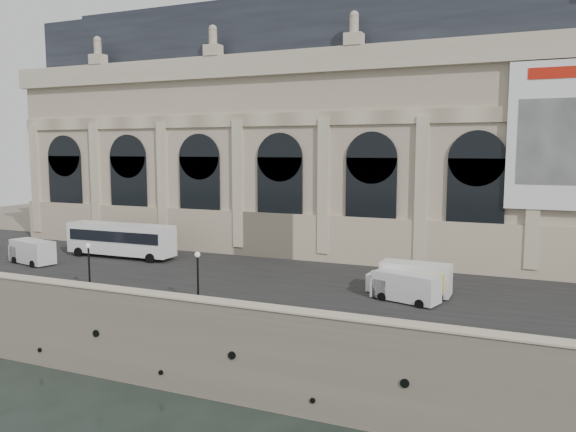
{
  "coord_description": "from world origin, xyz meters",
  "views": [
    {
      "loc": [
        20.24,
        -33.08,
        17.83
      ],
      "look_at": [
        -3.11,
        22.0,
        10.71
      ],
      "focal_mm": 35.0,
      "sensor_mm": 36.0,
      "label": 1
    }
  ],
  "objects_px": {
    "lamp_right": "(198,279)",
    "van_c": "(403,287)",
    "lamp_left": "(89,268)",
    "bus_left": "(121,239)",
    "box_truck": "(411,279)",
    "van_b": "(31,252)"
  },
  "relations": [
    {
      "from": "box_truck",
      "to": "van_b",
      "type": "bearing_deg",
      "value": -175.96
    },
    {
      "from": "box_truck",
      "to": "lamp_right",
      "type": "xyz_separation_m",
      "value": [
        -14.22,
        -9.56,
        0.73
      ]
    },
    {
      "from": "van_b",
      "to": "lamp_left",
      "type": "bearing_deg",
      "value": -26.06
    },
    {
      "from": "bus_left",
      "to": "van_c",
      "type": "height_order",
      "value": "bus_left"
    },
    {
      "from": "lamp_right",
      "to": "van_c",
      "type": "bearing_deg",
      "value": 27.56
    },
    {
      "from": "bus_left",
      "to": "box_truck",
      "type": "relative_size",
      "value": 1.9
    },
    {
      "from": "van_c",
      "to": "lamp_right",
      "type": "height_order",
      "value": "lamp_right"
    },
    {
      "from": "box_truck",
      "to": "lamp_left",
      "type": "relative_size",
      "value": 1.62
    },
    {
      "from": "van_b",
      "to": "lamp_left",
      "type": "distance_m",
      "value": 15.67
    },
    {
      "from": "box_truck",
      "to": "van_c",
      "type": "bearing_deg",
      "value": -95.12
    },
    {
      "from": "van_c",
      "to": "box_truck",
      "type": "xyz_separation_m",
      "value": [
        0.2,
        2.24,
        0.17
      ]
    },
    {
      "from": "lamp_left",
      "to": "bus_left",
      "type": "bearing_deg",
      "value": 119.98
    },
    {
      "from": "bus_left",
      "to": "lamp_right",
      "type": "relative_size",
      "value": 3.05
    },
    {
      "from": "lamp_left",
      "to": "lamp_right",
      "type": "distance_m",
      "value": 10.45
    },
    {
      "from": "lamp_left",
      "to": "lamp_right",
      "type": "xyz_separation_m",
      "value": [
        10.45,
        0.06,
        0.01
      ]
    },
    {
      "from": "lamp_right",
      "to": "box_truck",
      "type": "bearing_deg",
      "value": 33.9
    },
    {
      "from": "box_truck",
      "to": "lamp_right",
      "type": "height_order",
      "value": "lamp_right"
    },
    {
      "from": "van_c",
      "to": "lamp_left",
      "type": "bearing_deg",
      "value": -163.23
    },
    {
      "from": "bus_left",
      "to": "van_b",
      "type": "height_order",
      "value": "bus_left"
    },
    {
      "from": "van_b",
      "to": "box_truck",
      "type": "height_order",
      "value": "box_truck"
    },
    {
      "from": "bus_left",
      "to": "lamp_left",
      "type": "xyz_separation_m",
      "value": [
        7.57,
        -13.13,
        -0.03
      ]
    },
    {
      "from": "van_c",
      "to": "box_truck",
      "type": "relative_size",
      "value": 0.83
    }
  ]
}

